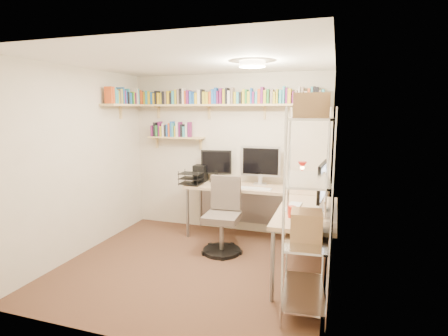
{
  "coord_description": "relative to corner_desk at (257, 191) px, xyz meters",
  "views": [
    {
      "loc": [
        1.65,
        -3.82,
        1.95
      ],
      "look_at": [
        0.25,
        0.55,
        1.18
      ],
      "focal_mm": 28.0,
      "sensor_mm": 36.0,
      "label": 1
    }
  ],
  "objects": [
    {
      "name": "ground",
      "position": [
        -0.62,
        -0.94,
        -0.8
      ],
      "size": [
        3.2,
        3.2,
        0.0
      ],
      "primitive_type": "plane",
      "color": "#4E3621",
      "rests_on": "ground"
    },
    {
      "name": "room_shell",
      "position": [
        -0.61,
        -0.94,
        0.75
      ],
      "size": [
        3.24,
        3.04,
        2.52
      ],
      "color": "beige",
      "rests_on": "ground"
    },
    {
      "name": "wall_shelves",
      "position": [
        -1.03,
        0.36,
        1.23
      ],
      "size": [
        3.12,
        1.09,
        0.8
      ],
      "color": "#D7B379",
      "rests_on": "ground"
    },
    {
      "name": "corner_desk",
      "position": [
        0.0,
        0.0,
        0.0
      ],
      "size": [
        2.31,
        2.11,
        1.41
      ],
      "color": "#D4AE8A",
      "rests_on": "ground"
    },
    {
      "name": "office_chair",
      "position": [
        -0.39,
        -0.37,
        -0.36
      ],
      "size": [
        0.55,
        0.56,
        1.04
      ],
      "rotation": [
        0.0,
        0.0,
        0.05
      ],
      "color": "black",
      "rests_on": "ground"
    },
    {
      "name": "wire_rack",
      "position": [
        0.81,
        -1.46,
        0.44
      ],
      "size": [
        0.49,
        0.89,
        2.1
      ],
      "rotation": [
        0.0,
        0.0,
        0.08
      ],
      "color": "silver",
      "rests_on": "ground"
    }
  ]
}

